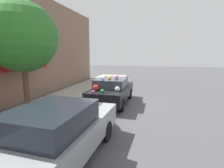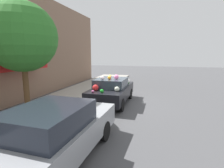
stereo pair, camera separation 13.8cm
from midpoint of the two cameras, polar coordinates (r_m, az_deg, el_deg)
name	(u,v)px [view 1 (the left image)]	position (r m, az deg, el deg)	size (l,w,h in m)	color
ground_plane	(111,103)	(9.77, -0.80, -6.23)	(60.00, 60.00, 0.00)	#4C4C4F
sidewalk_curb	(67,99)	(10.76, -14.84, -4.72)	(24.00, 3.20, 0.11)	#9E998E
building_facade	(30,46)	(11.64, -25.50, 11.06)	(18.00, 1.20, 6.38)	#846651
street_tree	(22,37)	(8.40, -27.77, 13.41)	(2.93, 2.93, 4.75)	brown
fire_hydrant	(97,86)	(12.18, -5.28, -0.81)	(0.20, 0.20, 0.70)	gold
art_car	(112,90)	(9.54, -0.42, -2.03)	(3.96, 1.78, 1.64)	black
parked_car_plain	(57,134)	(4.66, -18.48, -15.37)	(4.60, 1.91, 1.49)	gray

